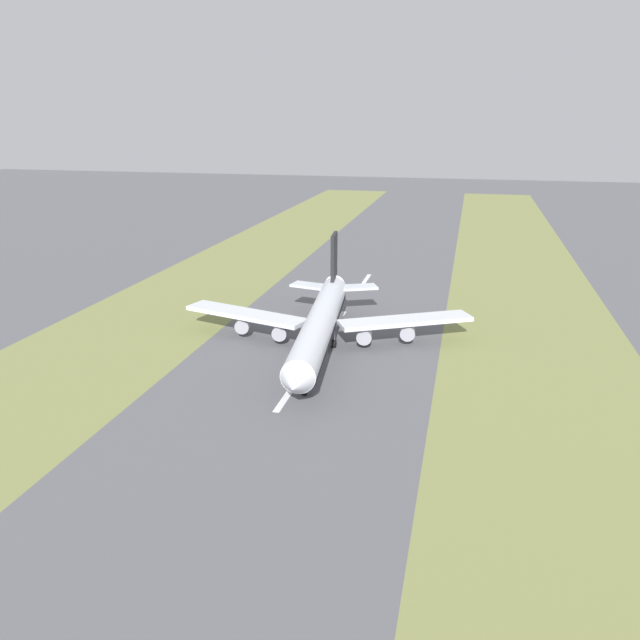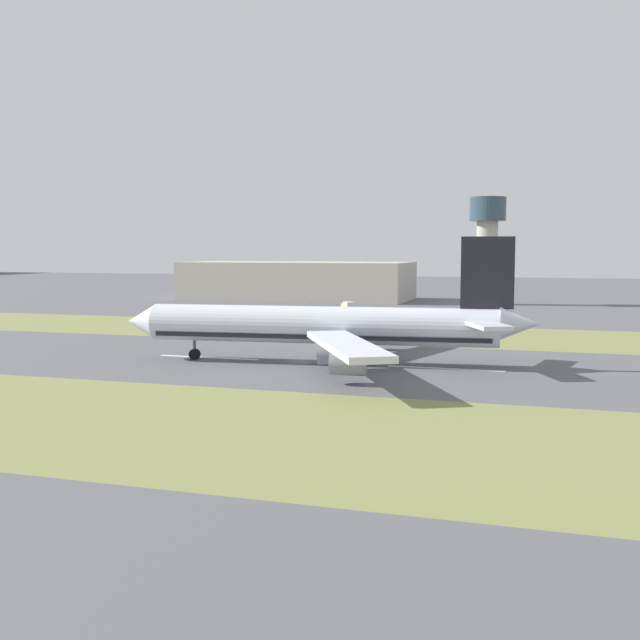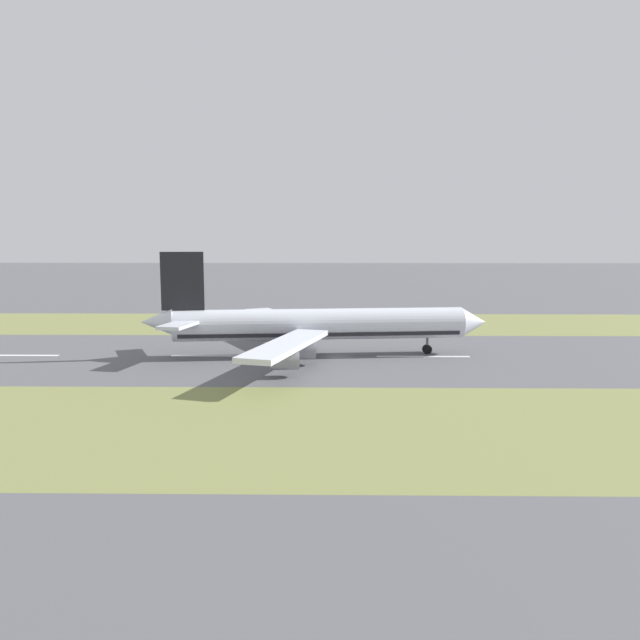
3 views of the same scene
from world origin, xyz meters
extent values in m
plane|color=#56565B|center=(0.00, 0.00, 0.00)|extent=(800.00, 800.00, 0.00)
cube|color=olive|center=(-45.00, 0.00, 0.00)|extent=(40.00, 600.00, 0.01)
cube|color=olive|center=(45.00, 0.00, 0.00)|extent=(40.00, 600.00, 0.01)
cube|color=silver|center=(0.00, -23.28, 0.01)|extent=(1.20, 18.00, 0.01)
cube|color=silver|center=(0.00, 16.72, 0.01)|extent=(1.20, 18.00, 0.01)
cylinder|color=silver|center=(-0.66, -3.28, 6.20)|extent=(11.80, 56.32, 6.00)
cone|color=silver|center=(-3.83, 27.06, 6.20)|extent=(6.37, 5.59, 5.88)
cone|color=silver|center=(2.57, -34.11, 7.00)|extent=(5.70, 6.50, 5.10)
cube|color=black|center=(-0.66, -3.28, 4.55)|extent=(11.27, 54.06, 0.70)
cube|color=silver|center=(-17.31, -12.28, 5.30)|extent=(28.43, 18.90, 0.90)
cube|color=silver|center=(17.50, -8.63, 5.30)|extent=(29.53, 13.77, 0.90)
cylinder|color=#93939E|center=(-9.19, -8.19, 2.85)|extent=(3.68, 5.11, 3.20)
cylinder|color=#93939E|center=(-17.78, -12.61, 2.85)|extent=(3.68, 5.11, 3.20)
cylinder|color=#93939E|center=(8.71, -6.32, 2.85)|extent=(3.68, 5.11, 3.20)
cylinder|color=#93939E|center=(18.03, -8.86, 2.85)|extent=(3.68, 5.11, 3.20)
cube|color=black|center=(2.05, -29.13, 14.70)|extent=(1.63, 8.04, 11.00)
cube|color=silver|center=(-3.42, -29.71, 7.20)|extent=(10.93, 8.08, 0.60)
cube|color=silver|center=(7.52, -28.56, 7.20)|extent=(10.70, 6.39, 0.60)
cylinder|color=#59595E|center=(-2.87, 17.89, 2.50)|extent=(0.50, 0.50, 3.20)
cylinder|color=black|center=(-2.87, 17.89, 0.90)|extent=(1.08, 1.88, 1.80)
cylinder|color=#59595E|center=(-2.93, -6.53, 2.50)|extent=(0.50, 0.50, 3.20)
cylinder|color=black|center=(-2.93, -6.53, 0.90)|extent=(1.08, 1.88, 1.80)
cylinder|color=#59595E|center=(2.24, -5.99, 2.50)|extent=(0.50, 0.50, 3.20)
cylinder|color=black|center=(2.24, -5.99, 0.90)|extent=(1.08, 1.88, 1.80)
cube|color=#B2AD9E|center=(147.87, 52.00, 6.89)|extent=(36.00, 82.79, 13.78)
cylinder|color=#B2AD9E|center=(141.24, -17.22, 13.89)|extent=(7.00, 7.00, 27.79)
cylinder|color=#334756|center=(141.24, -17.22, 31.71)|extent=(12.00, 12.00, 7.84)
cube|color=gold|center=(98.43, 19.85, 1.50)|extent=(2.88, 2.94, 2.00)
cube|color=silver|center=(95.93, 18.20, 1.80)|extent=(4.55, 4.04, 2.60)
cylinder|color=black|center=(97.82, 20.77, 0.50)|extent=(1.03, 0.84, 1.00)
cylinder|color=black|center=(99.04, 18.94, 0.50)|extent=(1.03, 0.84, 1.00)
cylinder|color=black|center=(94.32, 18.45, 0.50)|extent=(1.03, 0.84, 1.00)
cylinder|color=black|center=(95.53, 16.62, 0.50)|extent=(1.03, 0.84, 1.00)
camera|label=1|loc=(-28.95, 114.93, 46.69)|focal=35.00mm
camera|label=2|loc=(-114.19, -38.80, 18.12)|focal=42.00mm
camera|label=3|loc=(118.70, -1.51, 23.37)|focal=35.00mm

